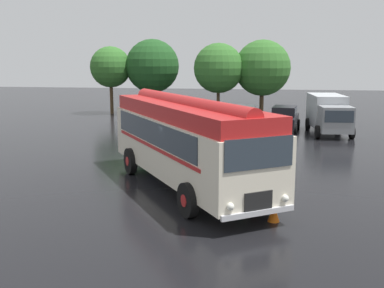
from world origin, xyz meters
TOP-DOWN VIEW (x-y plane):
  - ground_plane at (0.00, 0.00)m, footprint 120.00×120.00m
  - vintage_bus at (-0.47, 0.26)m, footprint 7.63×9.75m
  - car_near_left at (-4.91, 14.77)m, footprint 1.96×4.20m
  - car_mid_left at (-1.88, 14.79)m, footprint 2.26×4.34m
  - car_mid_right at (1.04, 15.05)m, footprint 2.12×4.28m
  - car_far_right at (3.81, 15.24)m, footprint 2.40×4.40m
  - box_van at (6.63, 14.53)m, footprint 2.64×5.89m
  - tree_far_left at (-11.25, 22.73)m, footprint 3.63×3.63m
  - tree_left_of_centre at (-7.39, 23.24)m, footprint 4.73×4.73m
  - tree_centre at (-1.52, 21.93)m, footprint 4.18×4.18m
  - tree_right_of_centre at (2.24, 22.83)m, footprint 4.73×4.73m
  - traffic_cone at (2.77, -2.98)m, footprint 0.36×0.36m

SIDE VIEW (x-z plane):
  - ground_plane at x=0.00m, z-range 0.00..0.00m
  - traffic_cone at x=2.77m, z-range 0.00..0.55m
  - car_near_left at x=-4.91m, z-range 0.02..1.68m
  - car_mid_left at x=-1.88m, z-range 0.02..1.68m
  - car_mid_right at x=1.04m, z-range 0.02..1.68m
  - car_far_right at x=3.81m, z-range 0.02..1.68m
  - box_van at x=6.63m, z-range 0.11..2.61m
  - vintage_bus at x=-0.47m, z-range 0.15..3.64m
  - tree_right_of_centre at x=2.24m, z-range 0.83..7.33m
  - tree_centre at x=-1.52m, z-range 1.04..7.25m
  - tree_far_left at x=-11.25m, z-range 1.16..7.16m
  - tree_left_of_centre at x=-7.39m, z-range 0.93..7.57m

